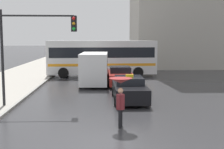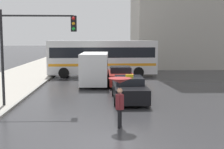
% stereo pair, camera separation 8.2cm
% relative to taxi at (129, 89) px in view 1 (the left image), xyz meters
% --- Properties ---
extents(ground_plane, '(300.00, 300.00, 0.00)m').
position_rel_taxi_xyz_m(ground_plane, '(-1.39, -7.67, -0.65)').
color(ground_plane, '#2D2D30').
extents(taxi, '(1.91, 4.75, 1.51)m').
position_rel_taxi_xyz_m(taxi, '(0.00, 0.00, 0.00)').
color(taxi, black).
rests_on(taxi, ground_plane).
extents(sedan_red, '(1.91, 4.63, 1.40)m').
position_rel_taxi_xyz_m(sedan_red, '(-0.15, 6.06, 0.02)').
color(sedan_red, maroon).
rests_on(sedan_red, ground_plane).
extents(ambulance_van, '(2.22, 5.12, 2.47)m').
position_rel_taxi_xyz_m(ambulance_van, '(-2.14, 6.22, 0.72)').
color(ambulance_van, white).
rests_on(ambulance_van, ground_plane).
extents(city_bus, '(10.29, 3.06, 3.39)m').
position_rel_taxi_xyz_m(city_bus, '(-1.53, 11.76, 1.23)').
color(city_bus, silver).
rests_on(city_bus, ground_plane).
extents(pedestrian_with_umbrella, '(0.93, 0.93, 2.02)m').
position_rel_taxi_xyz_m(pedestrian_with_umbrella, '(-0.89, -5.64, 0.90)').
color(pedestrian_with_umbrella, black).
rests_on(pedestrian_with_umbrella, ground_plane).
extents(traffic_light, '(3.87, 0.38, 5.03)m').
position_rel_taxi_xyz_m(traffic_light, '(-5.05, -1.85, 2.89)').
color(traffic_light, black).
rests_on(traffic_light, ground_plane).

